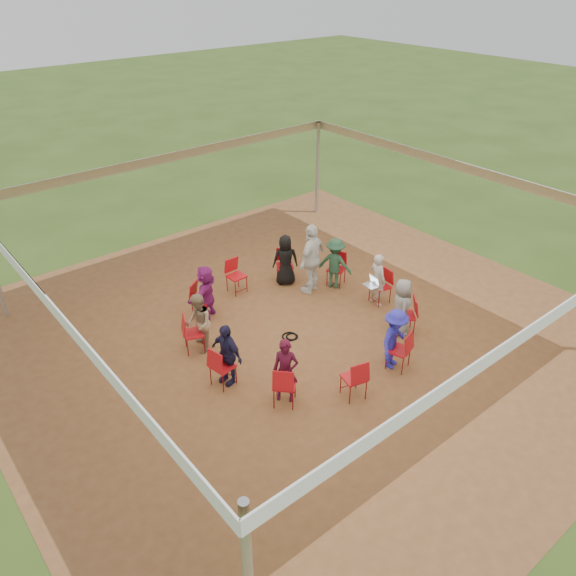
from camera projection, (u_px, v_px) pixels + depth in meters
ground at (300, 332)px, 12.89m from camera, size 80.00×80.00×0.00m
dirt_patch at (300, 332)px, 12.89m from camera, size 13.00×13.00×0.00m
tent at (301, 239)px, 11.68m from camera, size 10.33×10.33×3.00m
chair_0 at (380, 287)px, 13.79m from camera, size 0.48×0.47×0.90m
chair_1 at (336, 269)px, 14.54m from camera, size 0.58×0.57×0.90m
chair_2 at (285, 266)px, 14.70m from camera, size 0.59×0.59×0.90m
chair_3 at (236, 277)px, 14.22m from camera, size 0.43×0.45×0.90m
chair_4 at (202, 300)px, 13.24m from camera, size 0.60×0.60×0.90m
chair_5 at (194, 333)px, 12.08m from camera, size 0.57×0.56×0.90m
chair_6 at (223, 366)px, 11.10m from camera, size 0.51×0.49×0.90m
chair_7 at (285, 385)px, 10.63m from camera, size 0.61×0.61×0.90m
chair_8 at (354, 378)px, 10.80m from camera, size 0.52×0.53×0.90m
chair_9 at (399, 350)px, 11.56m from camera, size 0.54×0.55×0.90m
chair_10 at (406, 316)px, 12.67m from camera, size 0.61×0.60×0.90m
person_seated_0 at (378, 279)px, 13.61m from camera, size 0.38×0.53×1.36m
person_seated_1 at (335, 263)px, 14.33m from camera, size 0.78×0.98×1.36m
person_seated_2 at (285, 260)px, 14.48m from camera, size 0.76×0.66×1.36m
person_seated_3 at (206, 292)px, 13.09m from camera, size 1.31×1.10×1.36m
person_seated_4 at (199, 323)px, 11.99m from camera, size 0.61×0.76×1.36m
person_seated_5 at (226, 354)px, 11.06m from camera, size 0.54×0.86×1.36m
person_seated_6 at (286, 371)px, 10.61m from camera, size 0.58×0.59×1.36m
person_seated_7 at (394, 339)px, 11.49m from camera, size 0.97×0.69×1.36m
person_seated_8 at (401, 307)px, 12.55m from camera, size 0.71×0.75×1.36m
standing_person at (312, 259)px, 14.02m from camera, size 1.20×0.88×1.85m
cable_coil at (290, 336)px, 12.71m from camera, size 0.41×0.41×0.03m
laptop at (372, 283)px, 13.55m from camera, size 0.31×0.38×0.24m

